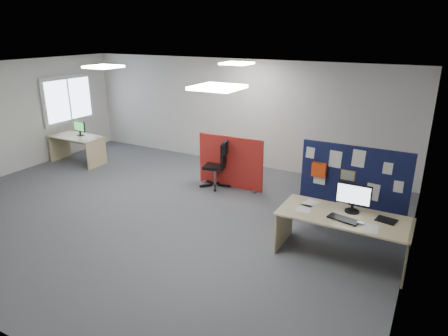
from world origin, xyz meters
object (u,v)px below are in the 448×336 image
at_px(monitor_second, 79,128).
at_px(office_chair, 220,161).
at_px(second_desk, 78,143).
at_px(navy_divider, 351,188).
at_px(monitor_main, 353,197).
at_px(main_desk, 344,224).
at_px(red_divider, 230,162).

height_order(monitor_second, office_chair, monitor_second).
bearing_deg(second_desk, office_chair, 3.65).
bearing_deg(navy_divider, monitor_second, 176.65).
height_order(navy_divider, monitor_second, navy_divider).
bearing_deg(monitor_main, monitor_second, 169.30).
bearing_deg(office_chair, monitor_second, 171.66).
bearing_deg(monitor_main, main_desk, -117.37).
xyz_separation_m(main_desk, monitor_main, (0.07, 0.15, 0.42)).
height_order(navy_divider, second_desk, navy_divider).
bearing_deg(main_desk, monitor_main, 63.14).
bearing_deg(red_divider, main_desk, -32.28).
distance_m(navy_divider, second_desk, 7.15).
distance_m(navy_divider, main_desk, 1.07).
relative_size(navy_divider, monitor_second, 4.39).
relative_size(monitor_main, second_desk, 0.37).
relative_size(navy_divider, monitor_main, 3.53).
height_order(main_desk, second_desk, same).
height_order(main_desk, monitor_second, monitor_second).
xyz_separation_m(second_desk, monitor_second, (0.05, 0.07, 0.40)).
bearing_deg(main_desk, second_desk, 169.18).
xyz_separation_m(monitor_main, monitor_second, (-7.29, 1.31, -0.04)).
xyz_separation_m(navy_divider, monitor_second, (-7.09, 0.41, 0.17)).
xyz_separation_m(main_desk, office_chair, (-3.10, 1.65, 0.04)).
xyz_separation_m(navy_divider, red_divider, (-2.78, 0.75, -0.20)).
distance_m(second_desk, monitor_second, 0.41).
distance_m(monitor_second, office_chair, 4.13).
height_order(main_desk, monitor_main, monitor_main).
relative_size(red_divider, office_chair, 1.45).
distance_m(main_desk, second_desk, 7.39).
distance_m(navy_divider, monitor_main, 0.94).
distance_m(monitor_main, monitor_second, 7.40).
xyz_separation_m(red_divider, monitor_second, (-4.31, -0.33, 0.37)).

